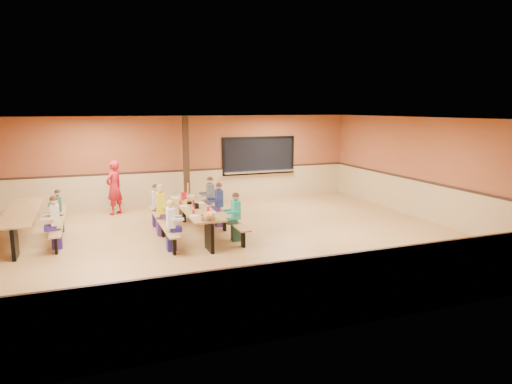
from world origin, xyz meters
name	(u,v)px	position (x,y,z in m)	size (l,w,h in m)	color
ground	(232,240)	(0.00, 0.00, 0.00)	(12.00, 12.00, 0.00)	olive
room_envelope	(232,213)	(0.00, 0.00, 0.69)	(12.04, 10.04, 3.02)	brown
kitchen_pass_through	(259,157)	(2.60, 4.96, 1.49)	(2.78, 0.28, 1.38)	black
structural_post	(186,162)	(-0.20, 4.40, 1.50)	(0.18, 0.18, 3.00)	black
cafeteria_table_main	(194,214)	(-0.76, 0.93, 0.53)	(1.91, 3.70, 0.74)	olive
cafeteria_table_second	(23,219)	(-4.89, 1.92, 0.53)	(1.91, 3.70, 0.74)	olive
seated_child_white_left	(171,226)	(-1.58, -0.33, 0.59)	(0.36, 0.29, 1.18)	silver
seated_adult_yellow	(161,210)	(-1.58, 1.08, 0.66)	(0.42, 0.35, 1.32)	gold
seated_child_grey_left	(156,206)	(-1.58, 2.04, 0.59)	(0.35, 0.29, 1.18)	#B6B6B6
seated_child_teal_right	(236,217)	(0.07, -0.08, 0.60)	(0.36, 0.30, 1.20)	teal
seated_child_navy_right	(219,205)	(0.07, 1.42, 0.61)	(0.37, 0.30, 1.21)	navy
seated_child_char_right	(210,198)	(0.07, 2.37, 0.62)	(0.39, 0.32, 1.25)	#4E5558
seated_child_green_sec	(59,211)	(-4.07, 2.36, 0.57)	(0.33, 0.27, 1.14)	#2E704F
seated_child_tan_sec	(56,223)	(-4.07, 0.80, 0.62)	(0.38, 0.31, 1.24)	beige
standing_woman	(114,187)	(-2.55, 3.99, 0.84)	(0.62, 0.40, 1.69)	#A6131B
punch_pitcher	(184,196)	(-0.83, 1.80, 0.85)	(0.16, 0.16, 0.22)	#B31719
chip_bowl	(208,217)	(-0.79, -0.67, 0.81)	(0.32, 0.32, 0.15)	orange
napkin_dispenser	(196,206)	(-0.75, 0.64, 0.80)	(0.10, 0.14, 0.13)	black
condiment_mustard	(186,203)	(-0.94, 1.03, 0.82)	(0.06, 0.06, 0.17)	yellow
condiment_ketchup	(193,203)	(-0.77, 0.90, 0.82)	(0.06, 0.06, 0.17)	#B2140F
table_paddle	(188,199)	(-0.83, 1.26, 0.88)	(0.16, 0.16, 0.56)	black
place_settings	(194,204)	(-0.76, 0.93, 0.80)	(0.65, 3.30, 0.11)	beige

